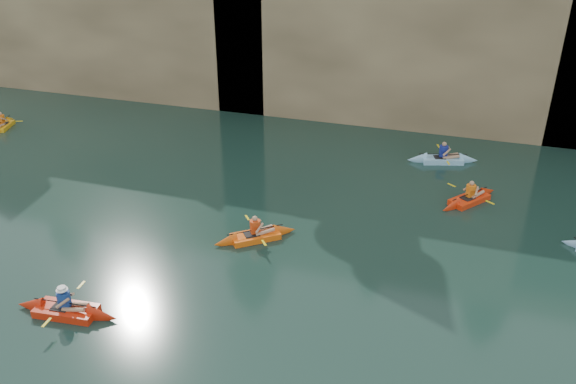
% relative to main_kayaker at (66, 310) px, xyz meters
% --- Properties ---
extents(cliff, '(70.00, 16.00, 12.00)m').
position_rel_main_kayaker_xyz_m(cliff, '(6.00, 28.57, 5.83)').
color(cliff, tan).
rests_on(cliff, ground).
extents(cliff_slab_west, '(26.00, 2.40, 10.56)m').
position_rel_main_kayaker_xyz_m(cliff_slab_west, '(-14.00, 21.17, 5.11)').
color(cliff_slab_west, tan).
rests_on(cliff_slab_west, ground).
extents(cliff_slab_center, '(24.00, 2.40, 11.40)m').
position_rel_main_kayaker_xyz_m(cliff_slab_center, '(8.00, 21.17, 5.53)').
color(cliff_slab_center, tan).
rests_on(cliff_slab_center, ground).
extents(sea_cave_west, '(4.50, 1.00, 4.00)m').
position_rel_main_kayaker_xyz_m(sea_cave_west, '(-12.00, 20.52, 1.83)').
color(sea_cave_west, black).
rests_on(sea_cave_west, ground).
extents(sea_cave_center, '(3.50, 1.00, 3.20)m').
position_rel_main_kayaker_xyz_m(sea_cave_center, '(2.00, 20.52, 1.43)').
color(sea_cave_center, black).
rests_on(sea_cave_center, ground).
extents(sea_cave_east, '(5.00, 1.00, 4.50)m').
position_rel_main_kayaker_xyz_m(sea_cave_east, '(16.00, 20.52, 2.08)').
color(sea_cave_east, black).
rests_on(sea_cave_east, ground).
extents(main_kayaker, '(3.48, 2.32, 1.27)m').
position_rel_main_kayaker_xyz_m(main_kayaker, '(0.00, 0.00, 0.00)').
color(main_kayaker, red).
rests_on(main_kayaker, ground).
extents(kayaker_orange, '(3.01, 2.67, 1.25)m').
position_rel_main_kayaker_xyz_m(kayaker_orange, '(3.92, 6.07, -0.02)').
color(kayaker_orange, '#FF6110').
rests_on(kayaker_orange, ground).
extents(kayaker_red_far, '(2.63, 3.18, 1.25)m').
position_rel_main_kayaker_xyz_m(kayaker_red_far, '(11.57, 11.88, -0.02)').
color(kayaker_red_far, red).
rests_on(kayaker_red_far, ground).
extents(kayaker_yellow, '(2.25, 3.01, 1.21)m').
position_rel_main_kayaker_xyz_m(kayaker_yellow, '(-14.61, 13.04, -0.02)').
color(kayaker_yellow, '#FEAF15').
rests_on(kayaker_yellow, ground).
extents(kayaker_ltblue_mid, '(3.61, 2.53, 1.35)m').
position_rel_main_kayaker_xyz_m(kayaker_ltblue_mid, '(10.10, 15.99, -0.00)').
color(kayaker_ltblue_mid, '#92D1F5').
rests_on(kayaker_ltblue_mid, ground).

